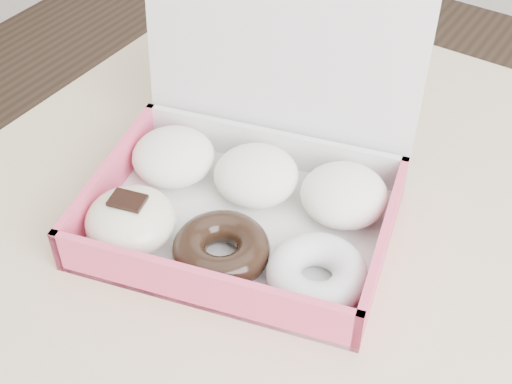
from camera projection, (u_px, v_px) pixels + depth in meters
The scene contains 3 objects.
table at pixel (455, 312), 0.81m from camera, with size 1.20×0.80×0.75m.
donut_box at pixel (243, 193), 0.79m from camera, with size 0.38×0.34×0.24m.
newspapers at pixel (268, 34), 1.07m from camera, with size 0.25×0.20×0.04m, color silver.
Camera 1 is at (0.09, -0.55, 1.32)m, focal length 50.00 mm.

